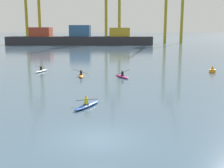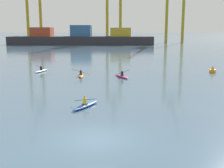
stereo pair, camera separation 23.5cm
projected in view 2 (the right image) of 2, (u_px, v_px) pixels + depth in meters
The scene contains 8 objects.
ground_plane at pixel (96, 139), 16.33m from camera, with size 800.00×800.00×0.00m, color #425B70.
container_barge at pixel (81, 38), 110.88m from camera, with size 54.72×10.25×7.36m.
gantry_crane_west_mid at pixel (114, 0), 121.28m from camera, with size 6.87×16.27×34.50m.
channel_buoy at pixel (213, 70), 40.86m from camera, with size 0.90×0.90×1.00m.
kayak_orange at pixel (81, 75), 37.70m from camera, with size 2.19×3.45×1.02m.
kayak_magenta at pixel (122, 76), 36.89m from camera, with size 2.03×3.34×0.99m.
kayak_white at pixel (41, 70), 41.78m from camera, with size 2.14×3.44×1.00m.
kayak_blue at pixel (85, 105), 23.00m from camera, with size 2.16×3.27×0.95m.
Camera 2 is at (1.01, -15.42, 6.20)m, focal length 46.16 mm.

